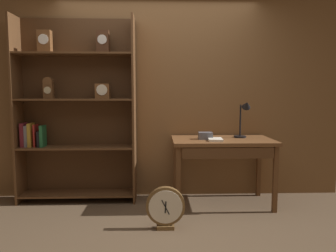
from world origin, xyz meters
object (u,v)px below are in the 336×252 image
at_px(bookshelf, 74,111).
at_px(open_repair_manual, 215,139).
at_px(toolbox_small, 205,136).
at_px(round_clock_large, 165,207).
at_px(desk_lamp, 244,116).
at_px(workbench, 223,147).

distance_m(bookshelf, open_repair_manual, 1.76).
relative_size(toolbox_small, round_clock_large, 0.38).
distance_m(bookshelf, round_clock_large, 1.70).
distance_m(toolbox_small, round_clock_large, 1.05).
height_order(desk_lamp, open_repair_manual, desk_lamp).
height_order(bookshelf, desk_lamp, bookshelf).
distance_m(workbench, desk_lamp, 0.47).
xyz_separation_m(workbench, round_clock_large, (-0.70, -0.67, -0.49)).
xyz_separation_m(desk_lamp, toolbox_small, (-0.49, -0.11, -0.23)).
height_order(workbench, toolbox_small, toolbox_small).
bearing_deg(toolbox_small, workbench, -2.76).
bearing_deg(workbench, desk_lamp, 22.81).
distance_m(open_repair_manual, round_clock_large, 1.02).
bearing_deg(desk_lamp, open_repair_manual, -150.85).
bearing_deg(bookshelf, round_clock_large, -39.95).
xyz_separation_m(bookshelf, round_clock_large, (1.10, -0.92, -0.91)).
height_order(workbench, desk_lamp, desk_lamp).
bearing_deg(open_repair_manual, desk_lamp, 33.34).
bearing_deg(bookshelf, open_repair_manual, -11.56).
bearing_deg(round_clock_large, open_repair_manual, 44.28).
bearing_deg(desk_lamp, workbench, -157.19).
xyz_separation_m(toolbox_small, round_clock_large, (-0.49, -0.68, -0.62)).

